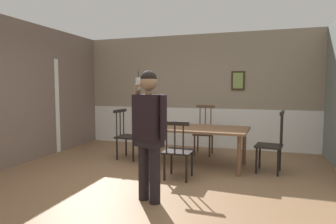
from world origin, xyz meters
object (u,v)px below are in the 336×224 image
object	(u,v)px
chair_opposite_corner	(204,132)
person_figure	(149,127)
dining_table	(193,131)
chair_at_table_head	(271,144)
chair_near_window	(128,135)
chair_by_doorway	(178,150)

from	to	relation	value
chair_opposite_corner	person_figure	size ratio (longest dim) A/B	0.64
dining_table	chair_at_table_head	world-z (taller)	chair_at_table_head
chair_near_window	chair_opposite_corner	world-z (taller)	chair_opposite_corner
dining_table	person_figure	distance (m)	1.91
dining_table	chair_opposite_corner	bearing A→B (deg)	87.26
chair_at_table_head	chair_opposite_corner	size ratio (longest dim) A/B	1.00
dining_table	chair_near_window	xyz separation A→B (m)	(-1.39, 0.07, -0.16)
dining_table	chair_near_window	size ratio (longest dim) A/B	2.02
chair_at_table_head	chair_opposite_corner	world-z (taller)	chair_opposite_corner
chair_near_window	chair_by_doorway	world-z (taller)	chair_near_window
chair_near_window	chair_at_table_head	distance (m)	2.79
chair_near_window	person_figure	size ratio (longest dim) A/B	0.60
chair_near_window	chair_at_table_head	bearing A→B (deg)	90.55
chair_near_window	dining_table	bearing A→B (deg)	90.63
chair_by_doorway	person_figure	distance (m)	1.11
chair_at_table_head	person_figure	size ratio (longest dim) A/B	0.64
chair_at_table_head	chair_opposite_corner	distance (m)	1.66
person_figure	chair_at_table_head	bearing A→B (deg)	-107.51
chair_opposite_corner	chair_by_doorway	bearing A→B (deg)	87.88
chair_by_doorway	chair_opposite_corner	bearing A→B (deg)	88.23
person_figure	chair_near_window	bearing A→B (deg)	-34.48
chair_opposite_corner	person_figure	distance (m)	2.82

